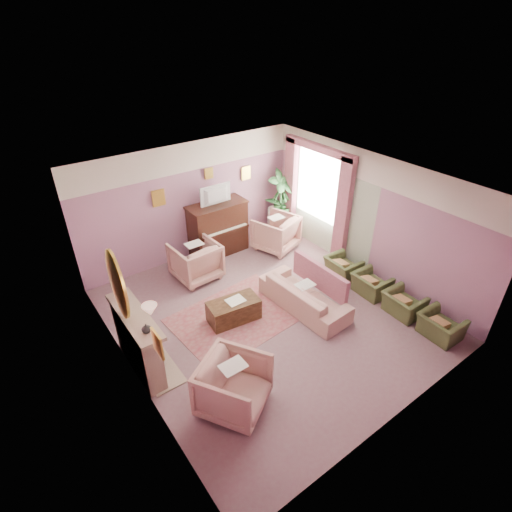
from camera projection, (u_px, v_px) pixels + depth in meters
floor at (268, 315)px, 8.06m from camera, size 5.50×6.00×0.01m
ceiling at (271, 184)px, 6.58m from camera, size 5.50×6.00×0.01m
wall_back at (191, 202)px, 9.37m from camera, size 5.50×0.02×2.80m
wall_front at (409, 353)px, 5.27m from camera, size 5.50×0.02×2.80m
wall_left at (124, 314)px, 5.94m from camera, size 0.02×6.00×2.80m
wall_right at (369, 217)px, 8.70m from camera, size 0.02×6.00×2.80m
picture_rail_band at (187, 157)px, 8.80m from camera, size 5.50×0.01×0.65m
stripe_panel at (325, 210)px, 9.76m from camera, size 0.01×3.00×2.15m
fireplace_surround at (138, 343)px, 6.61m from camera, size 0.30×1.40×1.10m
fireplace_inset at (145, 347)px, 6.74m from camera, size 0.18×0.72×0.68m
fire_ember at (149, 354)px, 6.86m from camera, size 0.06×0.54×0.10m
mantel_shelf at (134, 316)px, 6.32m from camera, size 0.40×1.55×0.07m
hearth at (154, 361)px, 7.00m from camera, size 0.55×1.50×0.02m
mirror_frame at (118, 285)px, 5.89m from camera, size 0.04×0.72×1.20m
mirror_glass at (119, 284)px, 5.91m from camera, size 0.01×0.60×1.06m
sconce_shade at (150, 310)px, 5.12m from camera, size 0.20×0.20×0.16m
piano at (218, 229)px, 9.80m from camera, size 1.40×0.60×1.30m
piano_keyshelf at (226, 232)px, 9.53m from camera, size 1.30×0.12×0.06m
piano_keys at (226, 231)px, 9.51m from camera, size 1.20×0.08×0.02m
piano_top at (217, 205)px, 9.45m from camera, size 1.45×0.65×0.04m
television at (217, 194)px, 9.27m from camera, size 0.80×0.12×0.48m
print_back_left at (159, 198)px, 8.78m from camera, size 0.30×0.03×0.38m
print_back_right at (246, 173)px, 9.92m from camera, size 0.26×0.03×0.34m
print_back_mid at (209, 173)px, 9.28m from camera, size 0.22×0.03×0.26m
print_left_wall at (158, 344)px, 4.97m from camera, size 0.03×0.28×0.36m
window_blind at (319, 183)px, 9.58m from camera, size 0.03×1.40×1.80m
curtain_left at (343, 212)px, 9.12m from camera, size 0.16×0.34×2.60m
curtain_right at (291, 187)px, 10.38m from camera, size 0.16×0.34×2.60m
pelmet at (319, 148)px, 9.08m from camera, size 0.16×2.20×0.16m
mantel_plant at (120, 291)px, 6.62m from camera, size 0.16×0.16×0.28m
mantel_vase at (146, 328)px, 5.93m from camera, size 0.16×0.16×0.16m
area_rug at (238, 316)px, 8.02m from camera, size 2.63×1.98×0.01m
coffee_table at (234, 311)px, 7.83m from camera, size 1.06×0.62×0.45m
table_paper at (235, 300)px, 7.74m from camera, size 0.35×0.28×0.01m
sofa at (304, 291)px, 8.07m from camera, size 0.66×1.99×0.80m
sofa_throw at (320, 277)px, 8.16m from camera, size 0.10×1.51×0.55m
floral_armchair_left at (196, 259)px, 8.94m from camera, size 0.95×0.95×0.99m
floral_armchair_right at (276, 231)px, 10.05m from camera, size 0.95×0.95×0.99m
floral_armchair_front at (234, 384)px, 5.97m from camera, size 0.95×0.95×0.99m
olive_chair_a at (441, 323)px, 7.38m from camera, size 0.51×0.73×0.63m
olive_chair_b at (404, 301)px, 7.95m from camera, size 0.51×0.73×0.63m
olive_chair_c at (372, 281)px, 8.51m from camera, size 0.51×0.73×0.63m
olive_chair_d at (343, 264)px, 9.07m from camera, size 0.51×0.73×0.63m
side_table at (277, 221)px, 10.86m from camera, size 0.52×0.52×0.70m
side_plant_big at (278, 203)px, 10.58m from camera, size 0.30×0.30×0.34m
side_plant_small at (283, 204)px, 10.59m from camera, size 0.16×0.16×0.28m
palm_pot at (280, 227)px, 10.93m from camera, size 0.34×0.34×0.34m
palm_plant at (281, 197)px, 10.46m from camera, size 0.76×0.76×1.44m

